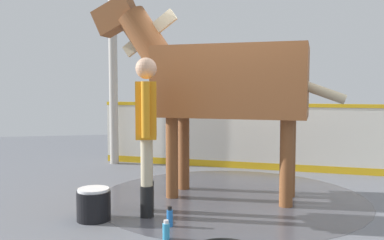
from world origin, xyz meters
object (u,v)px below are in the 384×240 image
at_px(wash_bucket, 94,204).
at_px(bottle_shampoo, 166,230).
at_px(horse, 221,81).
at_px(handler, 147,124).
at_px(bottle_spray, 170,217).

xyz_separation_m(wash_bucket, bottle_shampoo, (0.73, 0.68, -0.09)).
xyz_separation_m(horse, bottle_shampoo, (1.43, -0.93, -1.43)).
relative_size(horse, wash_bucket, 8.34).
bearing_deg(wash_bucket, bottle_shampoo, 42.78).
relative_size(handler, bottle_shampoo, 9.59).
xyz_separation_m(bottle_shampoo, bottle_spray, (-0.35, 0.09, 0.01)).
bearing_deg(bottle_spray, handler, -159.52).
distance_m(horse, bottle_spray, 1.97).
bearing_deg(handler, horse, 37.40).
xyz_separation_m(handler, wash_bucket, (0.10, -0.59, -0.85)).
distance_m(bottle_shampoo, bottle_spray, 0.36).
bearing_deg(handler, wash_bucket, -162.60).
height_order(handler, bottle_spray, handler).
relative_size(horse, bottle_spray, 14.43).
distance_m(handler, wash_bucket, 1.04).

